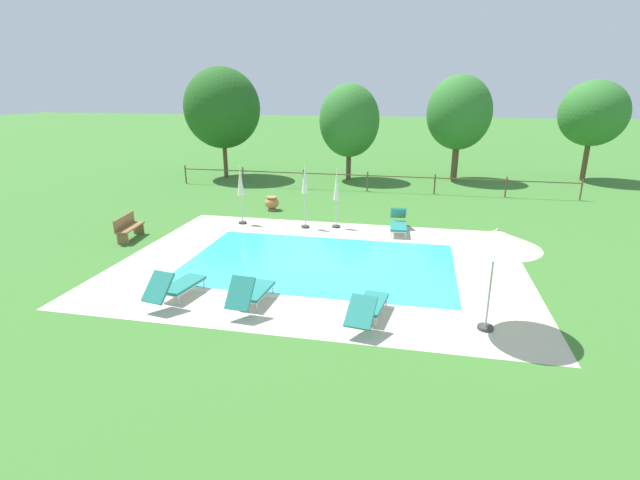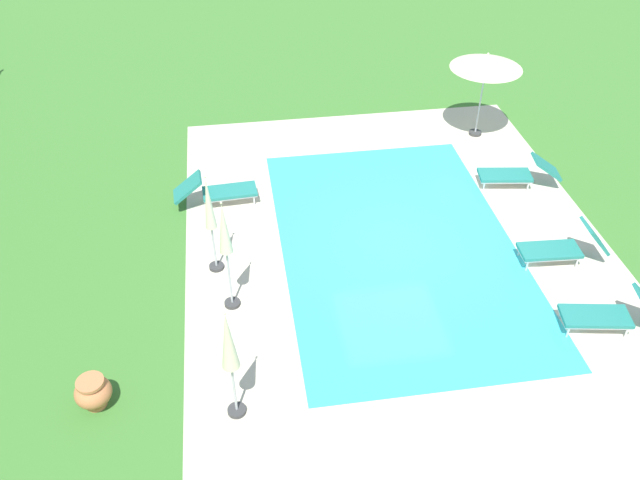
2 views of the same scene
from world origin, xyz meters
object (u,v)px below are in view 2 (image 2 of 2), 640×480
at_px(patio_umbrella_closed_row_centre, 210,211).
at_px(patio_umbrella_closed_row_mid_west, 225,238).
at_px(patio_umbrella_closed_row_west, 229,348).
at_px(sun_lounger_north_far, 611,314).
at_px(sun_lounger_north_end, 563,247).
at_px(sun_lounger_north_near_steps, 218,191).
at_px(terracotta_urn_near_fence, 93,392).
at_px(sun_lounger_north_mid, 517,173).
at_px(patio_umbrella_open_foreground, 487,62).

bearing_deg(patio_umbrella_closed_row_centre, patio_umbrella_closed_row_mid_west, -166.60).
xyz_separation_m(patio_umbrella_closed_row_west, patio_umbrella_closed_row_centre, (3.84, 0.24, -0.10)).
bearing_deg(sun_lounger_north_far, sun_lounger_north_end, 0.78).
bearing_deg(sun_lounger_north_near_steps, terracotta_urn_near_fence, 158.58).
bearing_deg(sun_lounger_north_end, sun_lounger_north_mid, -3.31).
height_order(sun_lounger_north_near_steps, patio_umbrella_closed_row_mid_west, patio_umbrella_closed_row_mid_west).
height_order(sun_lounger_north_end, patio_umbrella_closed_row_centre, patio_umbrella_closed_row_centre).
distance_m(sun_lounger_north_near_steps, sun_lounger_north_far, 9.06).
distance_m(sun_lounger_north_near_steps, patio_umbrella_open_foreground, 7.92).
distance_m(patio_umbrella_open_foreground, patio_umbrella_closed_row_centre, 8.90).
bearing_deg(sun_lounger_north_mid, patio_umbrella_closed_row_mid_west, 114.35).
relative_size(patio_umbrella_closed_row_west, patio_umbrella_closed_row_centre, 1.01).
relative_size(sun_lounger_north_end, terracotta_urn_near_fence, 3.04).
distance_m(patio_umbrella_closed_row_centre, terracotta_urn_near_fence, 4.12).
distance_m(sun_lounger_north_far, terracotta_urn_near_fence, 9.57).
bearing_deg(terracotta_urn_near_fence, patio_umbrella_closed_row_mid_west, -48.66).
bearing_deg(sun_lounger_north_far, patio_umbrella_closed_row_centre, 68.48).
relative_size(sun_lounger_north_far, patio_umbrella_closed_row_west, 0.84).
relative_size(sun_lounger_north_end, patio_umbrella_open_foreground, 0.79).
distance_m(sun_lounger_north_mid, patio_umbrella_closed_row_centre, 7.94).
relative_size(patio_umbrella_closed_row_mid_west, patio_umbrella_closed_row_centre, 1.08).
bearing_deg(patio_umbrella_closed_row_mid_west, patio_umbrella_open_foreground, -50.18).
xyz_separation_m(sun_lounger_north_near_steps, sun_lounger_north_mid, (-0.33, -7.45, -0.00)).
bearing_deg(patio_umbrella_closed_row_mid_west, sun_lounger_north_far, -103.67).
bearing_deg(patio_umbrella_closed_row_mid_west, terracotta_urn_near_fence, 131.34).
bearing_deg(patio_umbrella_closed_row_centre, sun_lounger_north_mid, -74.45).
bearing_deg(terracotta_urn_near_fence, patio_umbrella_open_foreground, -49.79).
bearing_deg(patio_umbrella_closed_row_west, patio_umbrella_closed_row_centre, 3.54).
height_order(patio_umbrella_open_foreground, patio_umbrella_closed_row_centre, patio_umbrella_open_foreground).
bearing_deg(patio_umbrella_open_foreground, terracotta_urn_near_fence, 130.21).
bearing_deg(patio_umbrella_open_foreground, sun_lounger_north_near_steps, 107.80).
height_order(sun_lounger_north_mid, patio_umbrella_open_foreground, patio_umbrella_open_foreground).
bearing_deg(patio_umbrella_closed_row_mid_west, patio_umbrella_closed_row_west, 179.00).
relative_size(sun_lounger_north_mid, patio_umbrella_open_foreground, 0.86).
relative_size(sun_lounger_north_mid, sun_lounger_north_far, 1.04).
distance_m(sun_lounger_north_end, patio_umbrella_open_foreground, 5.94).
distance_m(patio_umbrella_open_foreground, terracotta_urn_near_fence, 12.71).
xyz_separation_m(sun_lounger_north_far, patio_umbrella_open_foreground, (7.72, -0.04, 1.79)).
distance_m(patio_umbrella_closed_row_west, patio_umbrella_closed_row_mid_west, 2.65).
relative_size(sun_lounger_north_mid, sun_lounger_north_end, 1.09).
height_order(sun_lounger_north_mid, terracotta_urn_near_fence, sun_lounger_north_mid).
height_order(patio_umbrella_closed_row_west, terracotta_urn_near_fence, patio_umbrella_closed_row_west).
height_order(patio_umbrella_closed_row_mid_west, patio_umbrella_closed_row_centre, patio_umbrella_closed_row_mid_west).
relative_size(sun_lounger_north_mid, patio_umbrella_closed_row_centre, 0.88).
height_order(sun_lounger_north_mid, sun_lounger_north_end, sun_lounger_north_end).
bearing_deg(sun_lounger_north_mid, sun_lounger_north_end, 176.69).
xyz_separation_m(sun_lounger_north_far, patio_umbrella_closed_row_west, (-0.91, 7.19, 1.22)).
bearing_deg(sun_lounger_north_mid, sun_lounger_north_far, 178.36).
xyz_separation_m(sun_lounger_north_mid, patio_umbrella_closed_row_centre, (-2.11, 7.57, 1.14)).
relative_size(patio_umbrella_open_foreground, patio_umbrella_closed_row_west, 1.02).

